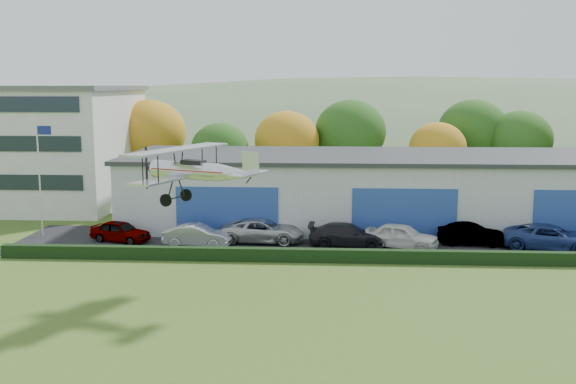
# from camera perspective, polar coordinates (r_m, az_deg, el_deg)

# --- Properties ---
(ground) EXTENTS (300.00, 300.00, 0.00)m
(ground) POSITION_cam_1_polar(r_m,az_deg,el_deg) (25.09, 3.67, -15.52)
(ground) COLOR #415E1D
(ground) RESTS_ON ground
(apron) EXTENTS (48.00, 9.00, 0.05)m
(apron) POSITION_cam_1_polar(r_m,az_deg,el_deg) (45.16, 7.36, -4.37)
(apron) COLOR black
(apron) RESTS_ON ground
(hedge) EXTENTS (46.00, 0.60, 0.80)m
(hedge) POSITION_cam_1_polar(r_m,az_deg,el_deg) (40.42, 7.84, -5.42)
(hedge) COLOR black
(hedge) RESTS_ON ground
(hangar) EXTENTS (40.60, 12.60, 5.30)m
(hangar) POSITION_cam_1_polar(r_m,az_deg,el_deg) (51.66, 9.10, 0.26)
(hangar) COLOR #B2B7BC
(hangar) RESTS_ON ground
(office_block) EXTENTS (20.60, 15.60, 10.40)m
(office_block) POSITION_cam_1_polar(r_m,az_deg,el_deg) (64.37, -22.29, 3.70)
(office_block) COLOR silver
(office_block) RESTS_ON ground
(flagpole) EXTENTS (1.05, 0.10, 8.00)m
(flagpole) POSITION_cam_1_polar(r_m,az_deg,el_deg) (49.28, -20.22, 1.89)
(flagpole) COLOR silver
(flagpole) RESTS_ON ground
(tree_belt) EXTENTS (75.70, 13.22, 10.12)m
(tree_belt) POSITION_cam_1_polar(r_m,az_deg,el_deg) (63.64, 4.31, 4.65)
(tree_belt) COLOR #3D2614
(tree_belt) RESTS_ON ground
(distant_hills) EXTENTS (430.00, 196.00, 56.00)m
(distant_hills) POSITION_cam_1_polar(r_m,az_deg,el_deg) (164.57, 1.86, 0.80)
(distant_hills) COLOR #4C6642
(distant_hills) RESTS_ON ground
(car_0) EXTENTS (4.45, 2.91, 1.41)m
(car_0) POSITION_cam_1_polar(r_m,az_deg,el_deg) (46.55, -14.01, -3.24)
(car_0) COLOR gray
(car_0) RESTS_ON apron
(car_1) EXTENTS (4.50, 1.94, 1.44)m
(car_1) POSITION_cam_1_polar(r_m,az_deg,el_deg) (44.22, -7.68, -3.67)
(car_1) COLOR silver
(car_1) RESTS_ON apron
(car_2) EXTENTS (5.68, 2.86, 1.54)m
(car_2) POSITION_cam_1_polar(r_m,az_deg,el_deg) (45.01, -2.17, -3.30)
(car_2) COLOR silver
(car_2) RESTS_ON apron
(car_3) EXTENTS (5.19, 2.35, 1.48)m
(car_3) POSITION_cam_1_polar(r_m,az_deg,el_deg) (44.12, 5.05, -3.63)
(car_3) COLOR black
(car_3) RESTS_ON apron
(car_4) EXTENTS (5.06, 3.40, 1.60)m
(car_4) POSITION_cam_1_polar(r_m,az_deg,el_deg) (43.97, 9.61, -3.68)
(car_4) COLOR silver
(car_4) RESTS_ON apron
(car_5) EXTENTS (4.48, 1.92, 1.44)m
(car_5) POSITION_cam_1_polar(r_m,az_deg,el_deg) (45.79, 15.31, -3.48)
(car_5) COLOR gray
(car_5) RESTS_ON apron
(car_6) EXTENTS (6.28, 4.19, 1.60)m
(car_6) POSITION_cam_1_polar(r_m,az_deg,el_deg) (46.05, 21.36, -3.60)
(car_6) COLOR navy
(car_6) RESTS_ON apron
(biplane) EXTENTS (6.61, 7.37, 2.80)m
(biplane) POSITION_cam_1_polar(r_m,az_deg,el_deg) (33.40, -7.89, 1.94)
(biplane) COLOR silver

